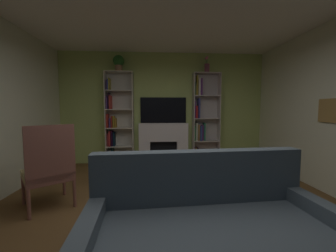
{
  "coord_description": "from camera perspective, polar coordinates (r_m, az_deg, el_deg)",
  "views": [
    {
      "loc": [
        -0.24,
        -2.39,
        1.36
      ],
      "look_at": [
        0.0,
        1.17,
        1.07
      ],
      "focal_mm": 22.39,
      "sensor_mm": 36.0,
      "label": 1
    }
  ],
  "objects": [
    {
      "name": "bookshelf_right",
      "position": [
        5.36,
        9.36,
        1.86
      ],
      "size": [
        0.67,
        0.27,
        2.26
      ],
      "color": "beige",
      "rests_on": "ground_plane"
    },
    {
      "name": "armchair",
      "position": [
        3.33,
        -29.67,
        -9.96
      ],
      "size": [
        0.82,
        0.82,
        1.16
      ],
      "color": "brown",
      "rests_on": "ground_plane"
    },
    {
      "name": "ground_plane",
      "position": [
        2.76,
        1.84,
        -24.99
      ],
      "size": [
        7.01,
        7.01,
        0.0
      ],
      "primitive_type": "plane",
      "color": "brown"
    },
    {
      "name": "vase_with_flowers",
      "position": [
        5.42,
        10.54,
        15.55
      ],
      "size": [
        0.12,
        0.12,
        0.4
      ],
      "color": "#893C52",
      "rests_on": "bookshelf_right"
    },
    {
      "name": "wall_back_accent",
      "position": [
        5.34,
        -1.32,
        4.82
      ],
      "size": [
        5.2,
        0.06,
        2.76
      ],
      "primitive_type": "cube",
      "color": "#AFC268",
      "rests_on": "ground_plane"
    },
    {
      "name": "tv",
      "position": [
        5.28,
        -1.29,
        4.31
      ],
      "size": [
        1.14,
        0.06,
        0.64
      ],
      "primitive_type": "cube",
      "color": "black",
      "rests_on": "fireplace"
    },
    {
      "name": "couch",
      "position": [
        2.01,
        11.35,
        -27.38
      ],
      "size": [
        2.1,
        1.07,
        0.96
      ],
      "color": "#4A555D",
      "rests_on": "ground_plane"
    },
    {
      "name": "potted_plant",
      "position": [
        5.34,
        -13.29,
        16.56
      ],
      "size": [
        0.26,
        0.26,
        0.39
      ],
      "color": "#A47152",
      "rests_on": "bookshelf_left"
    },
    {
      "name": "fireplace",
      "position": [
        5.27,
        -1.23,
        -4.5
      ],
      "size": [
        1.32,
        0.5,
        1.01
      ],
      "color": "white",
      "rests_on": "ground_plane"
    },
    {
      "name": "bookshelf_left",
      "position": [
        5.29,
        -13.76,
        1.33
      ],
      "size": [
        0.67,
        0.3,
        2.26
      ],
      "color": "beige",
      "rests_on": "ground_plane"
    }
  ]
}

